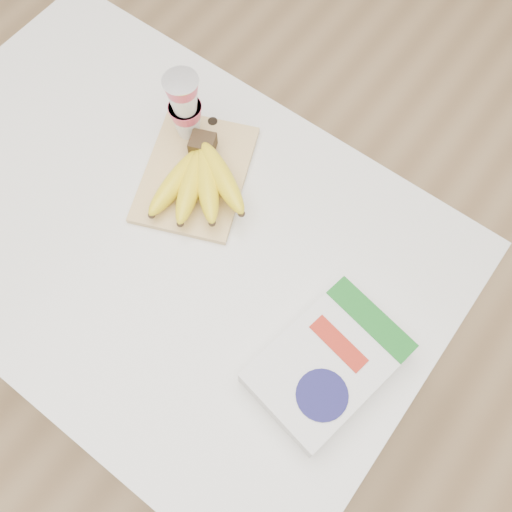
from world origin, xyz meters
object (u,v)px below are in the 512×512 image
at_px(cereal_box, 328,364).
at_px(table, 181,298).
at_px(cutting_board, 196,174).
at_px(bananas, 199,179).
at_px(yogurt_stack, 185,105).

bearing_deg(cereal_box, table, -173.87).
distance_m(table, cereal_box, 0.61).
bearing_deg(table, cutting_board, 92.34).
xyz_separation_m(cutting_board, bananas, (0.03, -0.02, 0.04)).
bearing_deg(bananas, cereal_box, -20.14).
distance_m(bananas, cereal_box, 0.42).
xyz_separation_m(cutting_board, yogurt_stack, (-0.07, 0.07, 0.09)).
distance_m(bananas, yogurt_stack, 0.14).
height_order(table, yogurt_stack, yogurt_stack).
bearing_deg(bananas, yogurt_stack, 139.28).
bearing_deg(bananas, cutting_board, 146.94).
bearing_deg(yogurt_stack, bananas, -40.72).
bearing_deg(table, cereal_box, -3.96).
relative_size(table, yogurt_stack, 7.17).
height_order(bananas, cereal_box, bananas).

